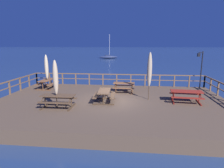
{
  "coord_description": "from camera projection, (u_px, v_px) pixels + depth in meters",
  "views": [
    {
      "loc": [
        1.42,
        -12.52,
        4.5
      ],
      "look_at": [
        0.0,
        0.76,
        1.73
      ],
      "focal_mm": 30.79,
      "sensor_mm": 36.0,
      "label": 1
    }
  ],
  "objects": [
    {
      "name": "wooden_deck",
      "position": [
        111.0,
        106.0,
        13.18
      ],
      "size": [
        15.87,
        10.13,
        0.73
      ],
      "primitive_type": "cube",
      "color": "brown",
      "rests_on": "ground"
    },
    {
      "name": "railing_waterside_far",
      "position": [
        117.0,
        78.0,
        17.74
      ],
      "size": [
        15.67,
        0.1,
        1.09
      ],
      "color": "brown",
      "rests_on": "wooden_deck"
    },
    {
      "name": "picnic_table_front_left",
      "position": [
        124.0,
        85.0,
        15.32
      ],
      "size": [
        1.71,
        1.45,
        0.78
      ],
      "color": "brown",
      "rests_on": "wooden_deck"
    },
    {
      "name": "sailboat_distant",
      "position": [
        109.0,
        57.0,
        62.03
      ],
      "size": [
        6.23,
        3.24,
        7.72
      ],
      "color": "navy",
      "rests_on": "ground"
    },
    {
      "name": "patio_umbrella_tall_back_right",
      "position": [
        55.0,
        78.0,
        11.31
      ],
      "size": [
        0.32,
        0.32,
        2.89
      ],
      "color": "#4C3828",
      "rests_on": "wooden_deck"
    },
    {
      "name": "railing_side_left",
      "position": [
        3.0,
        88.0,
        13.77
      ],
      "size": [
        0.1,
        9.93,
        1.09
      ],
      "color": "brown",
      "rests_on": "wooden_deck"
    },
    {
      "name": "picnic_table_mid_left",
      "position": [
        47.0,
        82.0,
        16.7
      ],
      "size": [
        1.47,
        1.98,
        0.78
      ],
      "color": "brown",
      "rests_on": "wooden_deck"
    },
    {
      "name": "picnic_table_back_left",
      "position": [
        104.0,
        94.0,
        12.75
      ],
      "size": [
        1.48,
        1.84,
        0.78
      ],
      "color": "brown",
      "rests_on": "wooden_deck"
    },
    {
      "name": "picnic_table_front_right",
      "position": [
        58.0,
        98.0,
        11.62
      ],
      "size": [
        2.03,
        1.4,
        0.78
      ],
      "color": "brown",
      "rests_on": "wooden_deck"
    },
    {
      "name": "ground_plane",
      "position": [
        111.0,
        111.0,
        13.25
      ],
      "size": [
        600.0,
        600.0,
        0.0
      ],
      "primitive_type": "plane",
      "color": "navy"
    },
    {
      "name": "lamp_post_hooked",
      "position": [
        200.0,
        64.0,
        16.07
      ],
      "size": [
        0.57,
        0.49,
        3.2
      ],
      "color": "black",
      "rests_on": "wooden_deck"
    },
    {
      "name": "patio_umbrella_tall_mid_right",
      "position": [
        150.0,
        70.0,
        12.96
      ],
      "size": [
        0.32,
        0.32,
        3.26
      ],
      "color": "#4C3828",
      "rests_on": "wooden_deck"
    },
    {
      "name": "picnic_table_mid_centre",
      "position": [
        186.0,
        94.0,
        12.64
      ],
      "size": [
        2.12,
        1.56,
        0.78
      ],
      "color": "maroon",
      "rests_on": "wooden_deck"
    },
    {
      "name": "patio_umbrella_short_back",
      "position": [
        46.0,
        67.0,
        16.37
      ],
      "size": [
        0.32,
        0.32,
        2.93
      ],
      "color": "#4C3828",
      "rests_on": "wooden_deck"
    }
  ]
}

